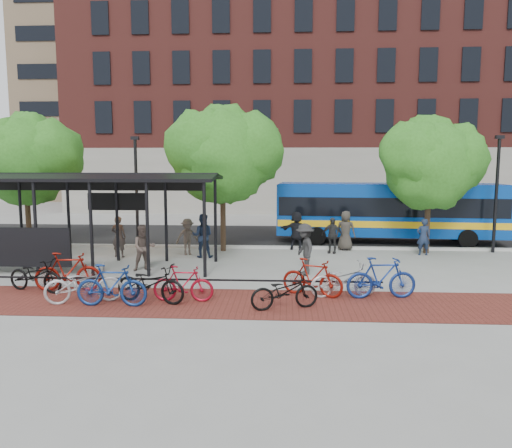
# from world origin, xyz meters

# --- Properties ---
(ground) EXTENTS (160.00, 160.00, 0.00)m
(ground) POSITION_xyz_m (0.00, 0.00, 0.00)
(ground) COLOR #9E9E99
(ground) RESTS_ON ground
(asphalt_street) EXTENTS (160.00, 8.00, 0.01)m
(asphalt_street) POSITION_xyz_m (0.00, 8.00, 0.01)
(asphalt_street) COLOR black
(asphalt_street) RESTS_ON ground
(curb) EXTENTS (160.00, 0.25, 0.12)m
(curb) POSITION_xyz_m (0.00, 4.00, 0.06)
(curb) COLOR #B7B7B2
(curb) RESTS_ON ground
(brick_strip) EXTENTS (24.00, 3.00, 0.01)m
(brick_strip) POSITION_xyz_m (-2.00, -5.00, 0.00)
(brick_strip) COLOR maroon
(brick_strip) RESTS_ON ground
(bike_rack_rail) EXTENTS (12.00, 0.05, 0.95)m
(bike_rack_rail) POSITION_xyz_m (-3.30, -4.10, 0.00)
(bike_rack_rail) COLOR black
(bike_rack_rail) RESTS_ON ground
(building_brick) EXTENTS (55.00, 14.00, 20.00)m
(building_brick) POSITION_xyz_m (10.00, 26.00, 10.00)
(building_brick) COLOR maroon
(building_brick) RESTS_ON ground
(building_tower) EXTENTS (22.00, 22.00, 30.00)m
(building_tower) POSITION_xyz_m (-16.00, 40.00, 15.00)
(building_tower) COLOR #7A664C
(building_tower) RESTS_ON ground
(bus_shelter) EXTENTS (10.60, 3.07, 3.60)m
(bus_shelter) POSITION_xyz_m (-8.13, -0.48, 3.00)
(bus_shelter) COLOR black
(bus_shelter) RESTS_ON ground
(tree_a) EXTENTS (4.90, 4.00, 6.18)m
(tree_a) POSITION_xyz_m (-11.91, 3.35, 4.24)
(tree_a) COLOR #382619
(tree_a) RESTS_ON ground
(tree_b) EXTENTS (5.15, 4.20, 6.47)m
(tree_b) POSITION_xyz_m (-2.90, 3.35, 4.46)
(tree_b) COLOR #382619
(tree_b) RESTS_ON ground
(tree_c) EXTENTS (4.66, 3.80, 5.92)m
(tree_c) POSITION_xyz_m (6.09, 3.35, 4.05)
(tree_c) COLOR #382619
(tree_c) RESTS_ON ground
(lamp_post_left) EXTENTS (0.35, 0.20, 5.12)m
(lamp_post_left) POSITION_xyz_m (-7.00, 3.60, 2.75)
(lamp_post_left) COLOR black
(lamp_post_left) RESTS_ON ground
(lamp_post_right) EXTENTS (0.35, 0.20, 5.12)m
(lamp_post_right) POSITION_xyz_m (9.00, 3.60, 2.75)
(lamp_post_right) COLOR black
(lamp_post_right) RESTS_ON ground
(bus) EXTENTS (11.01, 3.18, 2.93)m
(bus) POSITION_xyz_m (4.87, 6.03, 1.68)
(bus) COLOR #083EA0
(bus) RESTS_ON ground
(bike_0) EXTENTS (2.11, 1.25, 1.05)m
(bike_0) POSITION_xyz_m (-7.91, -4.11, 0.52)
(bike_0) COLOR black
(bike_0) RESTS_ON ground
(bike_1) EXTENTS (2.10, 0.84, 1.23)m
(bike_1) POSITION_xyz_m (-6.95, -3.98, 0.61)
(bike_1) COLOR maroon
(bike_1) RESTS_ON ground
(bike_2) EXTENTS (2.27, 1.38, 1.13)m
(bike_2) POSITION_xyz_m (-5.93, -5.23, 0.56)
(bike_2) COLOR #ADADAF
(bike_2) RESTS_ON ground
(bike_3) EXTENTS (2.00, 0.58, 1.20)m
(bike_3) POSITION_xyz_m (-5.02, -5.53, 0.60)
(bike_3) COLOR navy
(bike_3) RESTS_ON ground
(bike_4) EXTENTS (2.25, 1.26, 1.12)m
(bike_4) POSITION_xyz_m (-4.04, -5.08, 0.56)
(bike_4) COLOR black
(bike_4) RESTS_ON ground
(bike_5) EXTENTS (1.77, 0.52, 1.06)m
(bike_5) POSITION_xyz_m (-3.13, -4.93, 0.53)
(bike_5) COLOR maroon
(bike_5) RESTS_ON ground
(bike_8) EXTENTS (2.02, 1.22, 1.00)m
(bike_8) POSITION_xyz_m (-0.22, -5.49, 0.50)
(bike_8) COLOR black
(bike_8) RESTS_ON ground
(bike_9) EXTENTS (1.96, 1.23, 1.14)m
(bike_9) POSITION_xyz_m (0.61, -4.12, 0.57)
(bike_9) COLOR maroon
(bike_9) RESTS_ON ground
(bike_10) EXTENTS (2.12, 1.10, 1.06)m
(bike_10) POSITION_xyz_m (1.53, -4.15, 0.53)
(bike_10) COLOR #B2B2B5
(bike_10) RESTS_ON ground
(bike_11) EXTENTS (2.13, 0.83, 1.24)m
(bike_11) POSITION_xyz_m (2.61, -4.27, 0.62)
(bike_11) COLOR navy
(bike_11) RESTS_ON ground
(pedestrian_1) EXTENTS (0.68, 0.49, 1.74)m
(pedestrian_1) POSITION_xyz_m (-7.21, 1.58, 0.87)
(pedestrian_1) COLOR #403633
(pedestrian_1) RESTS_ON ground
(pedestrian_2) EXTENTS (0.91, 0.72, 1.84)m
(pedestrian_2) POSITION_xyz_m (-3.67, 1.72, 0.92)
(pedestrian_2) COLOR #1C2842
(pedestrian_2) RESTS_ON ground
(pedestrian_3) EXTENTS (1.17, 0.97, 1.57)m
(pedestrian_3) POSITION_xyz_m (-4.41, 2.23, 0.79)
(pedestrian_3) COLOR brown
(pedestrian_3) RESTS_ON ground
(pedestrian_4) EXTENTS (1.00, 0.67, 1.58)m
(pedestrian_4) POSITION_xyz_m (1.84, 2.99, 0.79)
(pedestrian_4) COLOR #2B2B2B
(pedestrian_4) RESTS_ON ground
(pedestrian_5) EXTENTS (1.71, 0.94, 1.76)m
(pedestrian_5) POSITION_xyz_m (0.31, 3.80, 0.88)
(pedestrian_5) COLOR black
(pedestrian_5) RESTS_ON ground
(pedestrian_6) EXTENTS (1.00, 0.80, 1.80)m
(pedestrian_6) POSITION_xyz_m (2.52, 3.80, 0.90)
(pedestrian_6) COLOR #3A352E
(pedestrian_6) RESTS_ON ground
(pedestrian_7) EXTENTS (0.60, 0.40, 1.59)m
(pedestrian_7) POSITION_xyz_m (5.71, 2.77, 0.80)
(pedestrian_7) COLOR #1D2A44
(pedestrian_7) RESTS_ON ground
(pedestrian_8) EXTENTS (1.02, 0.92, 1.72)m
(pedestrian_8) POSITION_xyz_m (-5.40, -0.96, 0.86)
(pedestrian_8) COLOR brown
(pedestrian_8) RESTS_ON ground
(pedestrian_9) EXTENTS (0.96, 1.31, 1.82)m
(pedestrian_9) POSITION_xyz_m (0.49, -1.15, 0.91)
(pedestrian_9) COLOR #2A2A2A
(pedestrian_9) RESTS_ON ground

